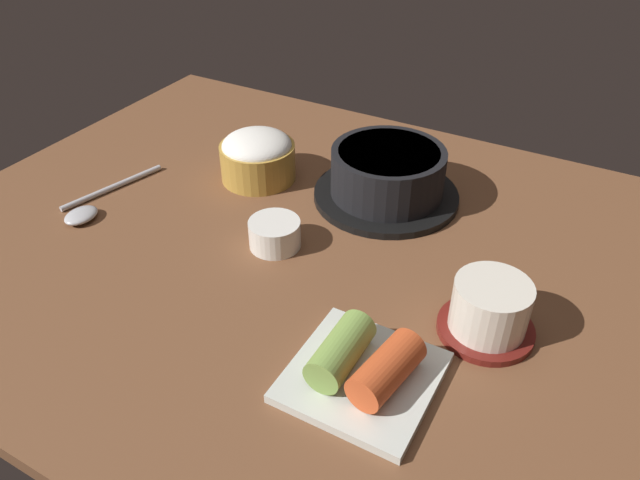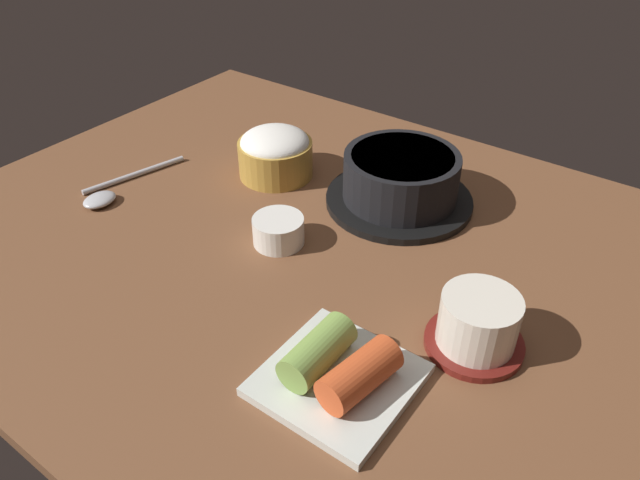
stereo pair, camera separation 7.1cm
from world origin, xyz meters
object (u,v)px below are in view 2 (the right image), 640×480
Objects in this scene: stone_pot at (401,180)px; spoon at (111,191)px; kimchi_plate at (338,371)px; rice_bowl at (275,152)px; tea_cup_with_saucer at (478,324)px; banchan_cup_center at (278,230)px.

stone_pot is 1.13× the size of spoon.
spoon is (-44.67, 8.99, -1.17)cm from kimchi_plate.
spoon is at bearing -129.52° from rice_bowl.
rice_bowl is (-18.48, -3.87, 0.00)cm from stone_pot.
kimchi_plate is (29.82, -26.99, -1.82)cm from rice_bowl.
tea_cup_with_saucer is at bearing -21.31° from rice_bowl.
tea_cup_with_saucer is (38.11, -14.87, -0.55)cm from rice_bowl.
banchan_cup_center reaches higher than spoon.
banchan_cup_center is 26.38cm from spoon.
stone_pot is 1.85× the size of rice_bowl.
stone_pot is 18.89cm from rice_bowl.
kimchi_plate is (11.33, -30.86, -1.82)cm from stone_pot.
stone_pot is at bearing 33.27° from spoon.
stone_pot is 3.12× the size of banchan_cup_center.
stone_pot is 18.36cm from banchan_cup_center.
rice_bowl reaches higher than tea_cup_with_saucer.
banchan_cup_center is (10.98, -12.80, -1.73)cm from rice_bowl.
stone_pot is 1.99× the size of tea_cup_with_saucer.
banchan_cup_center is at bearing 143.01° from kimchi_plate.
rice_bowl is at bearing 50.48° from spoon.
spoon is at bearing -176.62° from tea_cup_with_saucer.
tea_cup_with_saucer is at bearing -43.68° from stone_pot.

